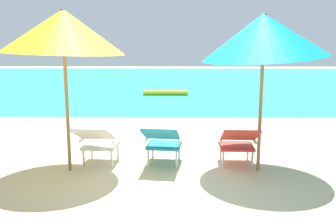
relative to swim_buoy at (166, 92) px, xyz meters
name	(u,v)px	position (x,y,z in m)	size (l,w,h in m)	color
ground_plane	(170,117)	(0.19, -4.05, -0.10)	(40.00, 40.00, 0.00)	#CCB78E
ocean_band	(172,81)	(0.19, 4.94, -0.09)	(40.00, 18.00, 0.01)	#28B2B7
swim_buoy	(166,92)	(0.00, 0.00, 0.00)	(0.18, 0.18, 1.60)	yellow
lounge_chair_left	(98,141)	(-0.87, -7.91, 0.31)	(0.61, 0.92, 0.68)	silver
lounge_chair_center	(163,140)	(0.12, -7.88, 0.31)	(0.63, 0.93, 0.68)	teal
lounge_chair_right	(238,141)	(1.27, -7.92, 0.31)	(0.56, 0.89, 0.68)	red
beach_umbrella_left	(63,31)	(-1.26, -8.11, 1.94)	(1.80, 1.78, 2.37)	olive
beach_umbrella_right	(264,36)	(1.55, -8.08, 1.88)	(2.43, 2.41, 2.35)	olive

